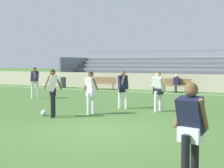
{
  "coord_description": "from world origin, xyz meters",
  "views": [
    {
      "loc": [
        4.33,
        -8.09,
        1.96
      ],
      "look_at": [
        -1.43,
        3.79,
        1.08
      ],
      "focal_mm": 52.45,
      "sensor_mm": 36.0,
      "label": 1
    }
  ],
  "objects_px": {
    "player_dark_pressing_high": "(123,86)",
    "soccer_ball": "(44,113)",
    "spectator_seated": "(176,82)",
    "player_dark_dropping_back": "(191,126)",
    "player_white_challenging": "(158,88)",
    "bench_centre_sideline": "(104,82)",
    "trash_bin": "(63,82)",
    "player_dark_trailing_run": "(35,80)",
    "player_white_on_ball": "(91,89)",
    "bleacher_stand": "(161,71)",
    "player_white_wide_right": "(53,89)",
    "bench_far_left": "(177,84)"
  },
  "relations": [
    {
      "from": "player_dark_pressing_high",
      "to": "spectator_seated",
      "type": "bearing_deg",
      "value": 88.81
    },
    {
      "from": "bleacher_stand",
      "to": "player_dark_trailing_run",
      "type": "height_order",
      "value": "bleacher_stand"
    },
    {
      "from": "bleacher_stand",
      "to": "spectator_seated",
      "type": "bearing_deg",
      "value": -62.11
    },
    {
      "from": "spectator_seated",
      "to": "player_dark_dropping_back",
      "type": "bearing_deg",
      "value": -74.57
    },
    {
      "from": "bleacher_stand",
      "to": "bench_centre_sideline",
      "type": "height_order",
      "value": "bleacher_stand"
    },
    {
      "from": "player_white_challenging",
      "to": "soccer_ball",
      "type": "relative_size",
      "value": 7.32
    },
    {
      "from": "bench_centre_sideline",
      "to": "player_dark_dropping_back",
      "type": "height_order",
      "value": "player_dark_dropping_back"
    },
    {
      "from": "player_dark_dropping_back",
      "to": "player_white_challenging",
      "type": "bearing_deg",
      "value": 111.37
    },
    {
      "from": "bench_centre_sideline",
      "to": "player_dark_pressing_high",
      "type": "height_order",
      "value": "player_dark_pressing_high"
    },
    {
      "from": "bench_far_left",
      "to": "player_white_on_ball",
      "type": "relative_size",
      "value": 1.11
    },
    {
      "from": "player_dark_trailing_run",
      "to": "player_dark_pressing_high",
      "type": "height_order",
      "value": "player_dark_trailing_run"
    },
    {
      "from": "player_dark_dropping_back",
      "to": "soccer_ball",
      "type": "height_order",
      "value": "player_dark_dropping_back"
    },
    {
      "from": "player_dark_pressing_high",
      "to": "player_white_challenging",
      "type": "relative_size",
      "value": 1.01
    },
    {
      "from": "bench_centre_sideline",
      "to": "player_white_wide_right",
      "type": "relative_size",
      "value": 1.05
    },
    {
      "from": "trash_bin",
      "to": "player_dark_trailing_run",
      "type": "relative_size",
      "value": 0.49
    },
    {
      "from": "bench_centre_sideline",
      "to": "player_white_challenging",
      "type": "height_order",
      "value": "player_white_challenging"
    },
    {
      "from": "bench_far_left",
      "to": "player_white_challenging",
      "type": "height_order",
      "value": "player_white_challenging"
    },
    {
      "from": "player_dark_trailing_run",
      "to": "player_dark_pressing_high",
      "type": "bearing_deg",
      "value": -14.07
    },
    {
      "from": "bleacher_stand",
      "to": "player_white_on_ball",
      "type": "xyz_separation_m",
      "value": [
        1.82,
        -14.73,
        -0.31
      ]
    },
    {
      "from": "bench_centre_sideline",
      "to": "player_dark_dropping_back",
      "type": "bearing_deg",
      "value": -58.57
    },
    {
      "from": "spectator_seated",
      "to": "player_dark_pressing_high",
      "type": "distance_m",
      "value": 8.15
    },
    {
      "from": "bench_centre_sideline",
      "to": "soccer_ball",
      "type": "distance_m",
      "value": 11.8
    },
    {
      "from": "trash_bin",
      "to": "player_dark_trailing_run",
      "type": "height_order",
      "value": "player_dark_trailing_run"
    },
    {
      "from": "player_white_challenging",
      "to": "soccer_ball",
      "type": "distance_m",
      "value": 4.56
    },
    {
      "from": "spectator_seated",
      "to": "player_dark_trailing_run",
      "type": "xyz_separation_m",
      "value": [
        -6.06,
        -6.67,
        0.31
      ]
    },
    {
      "from": "bench_far_left",
      "to": "soccer_ball",
      "type": "bearing_deg",
      "value": -100.01
    },
    {
      "from": "spectator_seated",
      "to": "player_white_on_ball",
      "type": "height_order",
      "value": "player_white_on_ball"
    },
    {
      "from": "trash_bin",
      "to": "player_white_challenging",
      "type": "distance_m",
      "value": 13.37
    },
    {
      "from": "trash_bin",
      "to": "player_dark_trailing_run",
      "type": "bearing_deg",
      "value": -67.39
    },
    {
      "from": "player_white_wide_right",
      "to": "soccer_ball",
      "type": "distance_m",
      "value": 1.02
    },
    {
      "from": "player_white_on_ball",
      "to": "player_white_wide_right",
      "type": "height_order",
      "value": "player_white_wide_right"
    },
    {
      "from": "player_white_on_ball",
      "to": "bench_centre_sideline",
      "type": "bearing_deg",
      "value": 114.8
    },
    {
      "from": "player_dark_dropping_back",
      "to": "soccer_ball",
      "type": "bearing_deg",
      "value": 144.25
    },
    {
      "from": "player_white_wide_right",
      "to": "player_dark_trailing_run",
      "type": "relative_size",
      "value": 1.01
    },
    {
      "from": "bleacher_stand",
      "to": "player_white_challenging",
      "type": "relative_size",
      "value": 10.3
    },
    {
      "from": "player_white_on_ball",
      "to": "player_dark_trailing_run",
      "type": "bearing_deg",
      "value": 147.97
    },
    {
      "from": "bench_centre_sideline",
      "to": "bench_far_left",
      "type": "bearing_deg",
      "value": 0.0
    },
    {
      "from": "player_white_on_ball",
      "to": "soccer_ball",
      "type": "relative_size",
      "value": 7.37
    },
    {
      "from": "player_white_on_ball",
      "to": "player_dark_pressing_high",
      "type": "distance_m",
      "value": 1.97
    },
    {
      "from": "player_dark_pressing_high",
      "to": "soccer_ball",
      "type": "distance_m",
      "value": 3.65
    },
    {
      "from": "bleacher_stand",
      "to": "player_white_on_ball",
      "type": "height_order",
      "value": "bleacher_stand"
    },
    {
      "from": "player_dark_dropping_back",
      "to": "player_white_on_ball",
      "type": "bearing_deg",
      "value": 131.26
    },
    {
      "from": "player_white_wide_right",
      "to": "player_dark_pressing_high",
      "type": "bearing_deg",
      "value": 65.87
    },
    {
      "from": "player_white_wide_right",
      "to": "player_dark_dropping_back",
      "type": "bearing_deg",
      "value": -37.52
    },
    {
      "from": "bench_centre_sideline",
      "to": "player_white_wide_right",
      "type": "distance_m",
      "value": 11.97
    },
    {
      "from": "bench_centre_sideline",
      "to": "spectator_seated",
      "type": "height_order",
      "value": "spectator_seated"
    },
    {
      "from": "spectator_seated",
      "to": "soccer_ball",
      "type": "height_order",
      "value": "spectator_seated"
    },
    {
      "from": "trash_bin",
      "to": "bleacher_stand",
      "type": "bearing_deg",
      "value": 34.97
    },
    {
      "from": "bench_centre_sideline",
      "to": "bench_far_left",
      "type": "relative_size",
      "value": 1.0
    },
    {
      "from": "trash_bin",
      "to": "player_white_on_ball",
      "type": "bearing_deg",
      "value": -51.06
    }
  ]
}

